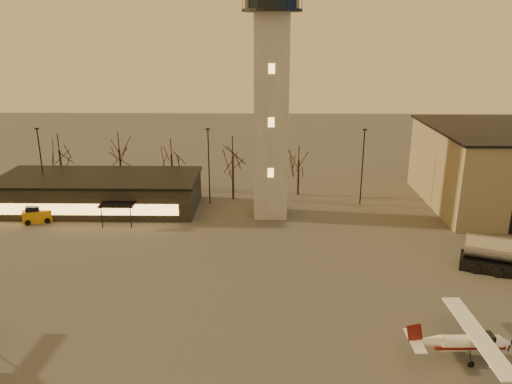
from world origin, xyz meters
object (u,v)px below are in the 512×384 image
service_cart (37,216)px  cessna_front (471,345)px  terminal (100,192)px  control_tower (271,82)px

service_cart → cessna_front: bearing=-50.6°
terminal → service_cart: 8.04m
control_tower → cessna_front: bearing=-64.2°
cessna_front → service_cart: size_ratio=2.73×
terminal → cessna_front: bearing=-40.5°
control_tower → service_cart: 32.28m
control_tower → terminal: 26.24m
terminal → service_cart: terminal is taller
control_tower → cessna_front: (13.84, -28.59, -15.39)m
control_tower → cessna_front: control_tower is taller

